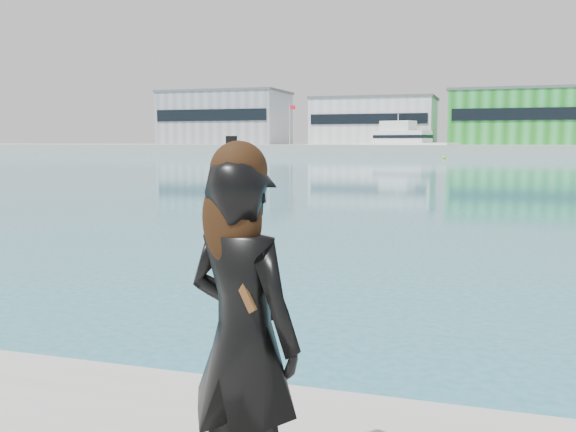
% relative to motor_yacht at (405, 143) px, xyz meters
% --- Properties ---
extents(far_quay, '(320.00, 40.00, 2.00)m').
position_rel_motor_yacht_xyz_m(far_quay, '(14.22, 13.91, -1.35)').
color(far_quay, '#9E9E99').
rests_on(far_quay, ground).
extents(warehouse_grey_left, '(26.52, 16.36, 11.50)m').
position_rel_motor_yacht_xyz_m(warehouse_grey_left, '(-40.78, 11.89, 5.41)').
color(warehouse_grey_left, gray).
rests_on(warehouse_grey_left, far_quay).
extents(warehouse_white, '(24.48, 15.35, 9.50)m').
position_rel_motor_yacht_xyz_m(warehouse_white, '(-7.78, 11.89, 4.41)').
color(warehouse_white, silver).
rests_on(warehouse_white, far_quay).
extents(warehouse_green, '(30.60, 16.36, 10.50)m').
position_rel_motor_yacht_xyz_m(warehouse_green, '(22.22, 11.89, 4.91)').
color(warehouse_green, '#228823').
rests_on(warehouse_green, far_quay).
extents(flagpole_left, '(1.28, 0.16, 8.00)m').
position_rel_motor_yacht_xyz_m(flagpole_left, '(-23.69, 4.91, 4.18)').
color(flagpole_left, silver).
rests_on(flagpole_left, far_quay).
extents(motor_yacht, '(18.54, 11.09, 8.37)m').
position_rel_motor_yacht_xyz_m(motor_yacht, '(0.00, 0.00, 0.00)').
color(motor_yacht, white).
rests_on(motor_yacht, ground).
extents(buoy_far, '(0.50, 0.50, 0.50)m').
position_rel_motor_yacht_xyz_m(buoy_far, '(8.44, -18.74, -2.35)').
color(buoy_far, yellow).
rests_on(buoy_far, ground).
extents(woman, '(0.73, 0.60, 1.83)m').
position_rel_motor_yacht_xyz_m(woman, '(14.51, -116.74, -0.63)').
color(woman, black).
rests_on(woman, near_quay).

